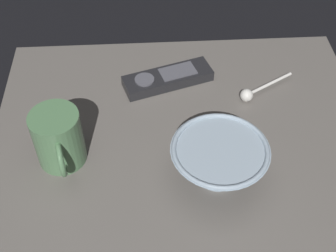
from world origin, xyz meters
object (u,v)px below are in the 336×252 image
coffee_mug (59,139)px  tv_remote_near (168,78)px  cereal_bowl (219,160)px  teaspoon (252,93)px

coffee_mug → tv_remote_near: bearing=44.1°
coffee_mug → tv_remote_near: 0.25m
cereal_bowl → teaspoon: size_ratio=1.39×
cereal_bowl → tv_remote_near: size_ratio=0.85×
cereal_bowl → teaspoon: 0.20m
teaspoon → tv_remote_near: same height
teaspoon → cereal_bowl: bearing=-116.2°
teaspoon → tv_remote_near: size_ratio=0.61×
cereal_bowl → tv_remote_near: cereal_bowl is taller
cereal_bowl → coffee_mug: (-0.25, 0.05, 0.01)m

